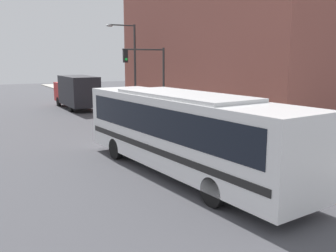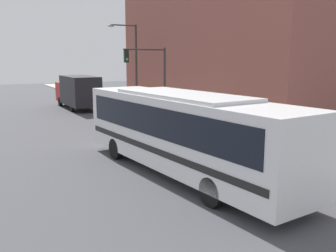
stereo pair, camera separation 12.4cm
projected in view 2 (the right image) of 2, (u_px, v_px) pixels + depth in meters
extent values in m
plane|color=#47474C|center=(180.00, 167.00, 15.94)|extent=(120.00, 120.00, 0.00)
cube|color=#B7B2A8|center=(127.00, 106.00, 35.95)|extent=(2.66, 70.00, 0.16)
cube|color=brown|center=(213.00, 49.00, 30.24)|extent=(6.00, 22.20, 10.61)
cube|color=white|center=(182.00, 131.00, 14.67)|extent=(3.58, 11.86, 2.72)
cube|color=black|center=(182.00, 119.00, 14.59)|extent=(3.54, 10.93, 1.13)
cube|color=black|center=(182.00, 146.00, 14.78)|extent=(3.58, 11.40, 0.24)
cube|color=silver|center=(182.00, 95.00, 14.42)|extent=(2.93, 6.61, 0.16)
cylinder|color=black|center=(158.00, 143.00, 18.50)|extent=(0.36, 0.98, 0.96)
cylinder|color=black|center=(116.00, 149.00, 17.25)|extent=(0.36, 0.98, 0.96)
cylinder|color=black|center=(263.00, 179.00, 12.90)|extent=(0.36, 0.98, 0.96)
cylinder|color=black|center=(212.00, 192.00, 11.64)|extent=(0.36, 0.98, 0.96)
cube|color=black|center=(80.00, 91.00, 33.66)|extent=(2.36, 5.58, 2.58)
cube|color=#B21919|center=(69.00, 91.00, 37.08)|extent=(2.24, 2.17, 1.82)
cylinder|color=black|center=(60.00, 102.00, 36.42)|extent=(0.25, 0.90, 0.90)
cylinder|color=black|center=(72.00, 107.00, 32.50)|extent=(0.25, 0.90, 0.90)
cylinder|color=gold|center=(241.00, 137.00, 20.15)|extent=(0.24, 0.24, 0.52)
sphere|color=gold|center=(241.00, 131.00, 20.09)|extent=(0.22, 0.22, 0.22)
cylinder|color=gold|center=(243.00, 137.00, 20.04)|extent=(0.11, 0.14, 0.11)
cylinder|color=#2D2D2D|center=(165.00, 84.00, 27.61)|extent=(0.16, 0.16, 5.20)
cylinder|color=#2D2D2D|center=(145.00, 50.00, 26.42)|extent=(3.20, 0.11, 0.11)
cube|color=black|center=(126.00, 56.00, 25.84)|extent=(0.30, 0.24, 0.90)
sphere|color=#19D83F|center=(127.00, 59.00, 25.76)|extent=(0.18, 0.18, 0.18)
cylinder|color=#2D2D2D|center=(193.00, 120.00, 24.32)|extent=(0.06, 0.06, 1.00)
cylinder|color=#4C4C51|center=(193.00, 110.00, 24.21)|extent=(0.14, 0.14, 0.22)
cylinder|color=#2D2D2D|center=(136.00, 68.00, 32.09)|extent=(0.18, 0.18, 7.24)
cylinder|color=#2D2D2D|center=(123.00, 25.00, 30.94)|extent=(2.22, 0.11, 0.11)
ellipsoid|color=gray|center=(111.00, 26.00, 30.43)|extent=(0.56, 0.28, 0.20)
cylinder|color=#47382D|center=(233.00, 126.00, 22.63)|extent=(0.28, 0.28, 0.81)
cylinder|color=#338C4C|center=(234.00, 114.00, 22.50)|extent=(0.34, 0.34, 0.67)
sphere|color=tan|center=(234.00, 106.00, 22.42)|extent=(0.22, 0.22, 0.22)
cylinder|color=#47382D|center=(227.00, 125.00, 22.72)|extent=(0.28, 0.28, 0.87)
cylinder|color=#B22D33|center=(227.00, 112.00, 22.58)|extent=(0.34, 0.34, 0.72)
sphere|color=tan|center=(227.00, 104.00, 22.49)|extent=(0.24, 0.24, 0.24)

